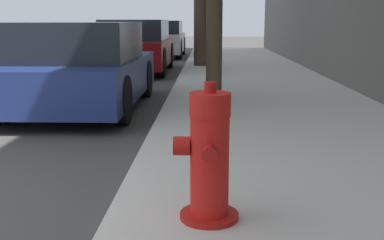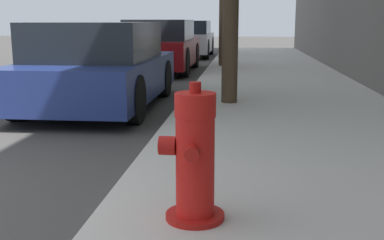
{
  "view_description": "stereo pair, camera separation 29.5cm",
  "coord_description": "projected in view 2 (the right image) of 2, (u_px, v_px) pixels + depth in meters",
  "views": [
    {
      "loc": [
        2.62,
        -2.59,
        1.34
      ],
      "look_at": [
        2.49,
        1.43,
        0.51
      ],
      "focal_mm": 45.0,
      "sensor_mm": 36.0,
      "label": 1
    },
    {
      "loc": [
        2.92,
        -2.57,
        1.34
      ],
      "look_at": [
        2.49,
        1.43,
        0.51
      ],
      "focal_mm": 45.0,
      "sensor_mm": 36.0,
      "label": 2
    }
  ],
  "objects": [
    {
      "name": "parked_car_mid",
      "position": [
        161.0,
        47.0,
        12.71
      ],
      "size": [
        1.72,
        3.98,
        1.37
      ],
      "color": "maroon",
      "rests_on": "ground_plane"
    },
    {
      "name": "parked_car_far",
      "position": [
        188.0,
        39.0,
        18.16
      ],
      "size": [
        1.75,
        3.91,
        1.35
      ],
      "color": "#B7B7BC",
      "rests_on": "ground_plane"
    },
    {
      "name": "parked_car_near",
      "position": [
        99.0,
        67.0,
        7.45
      ],
      "size": [
        1.81,
        3.84,
        1.32
      ],
      "color": "navy",
      "rests_on": "ground_plane"
    },
    {
      "name": "fire_hydrant",
      "position": [
        194.0,
        159.0,
        2.93
      ],
      "size": [
        0.41,
        0.41,
        0.86
      ],
      "color": "#A91511",
      "rests_on": "sidewalk_slab"
    }
  ]
}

